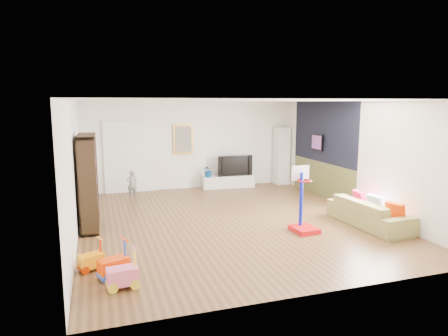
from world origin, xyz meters
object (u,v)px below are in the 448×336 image
object	(u,v)px
bookshelf	(88,182)
sofa	(369,213)
media_console	(228,182)
basketball_hoop	(305,200)

from	to	relation	value
bookshelf	sofa	bearing A→B (deg)	-15.77
media_console	bookshelf	distance (m)	5.15
media_console	bookshelf	bearing A→B (deg)	-140.18
bookshelf	sofa	size ratio (longest dim) A/B	1.00
sofa	basketball_hoop	world-z (taller)	basketball_hoop
media_console	bookshelf	world-z (taller)	bookshelf
media_console	bookshelf	size ratio (longest dim) A/B	0.82
media_console	basketball_hoop	distance (m)	4.70
bookshelf	basketball_hoop	bearing A→B (deg)	-20.63
sofa	bookshelf	bearing A→B (deg)	70.28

